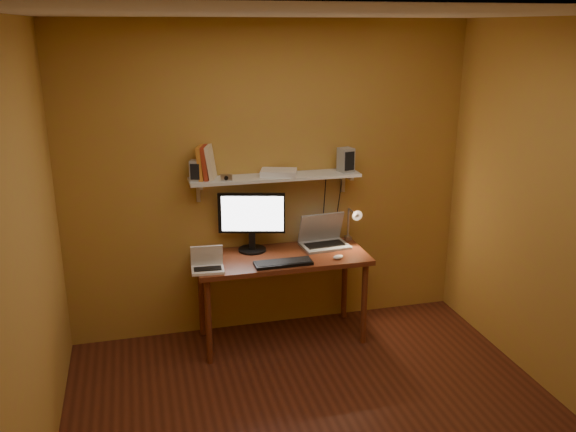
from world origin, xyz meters
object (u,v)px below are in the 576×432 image
object	(u,v)px
desk	(281,265)
router	(279,172)
laptop	(323,237)
wall_shelf	(275,177)
speaker_left	(196,170)
netbook	(207,263)
desk_lamp	(353,221)
mouse	(338,257)
shelf_camera	(227,178)
speaker_right	(346,160)
monitor	(252,219)
keyboard	(283,263)

from	to	relation	value
desk	router	bearing A→B (deg)	82.12
laptop	wall_shelf	bearing A→B (deg)	169.34
speaker_left	wall_shelf	bearing A→B (deg)	19.06
laptop	netbook	size ratio (longest dim) A/B	1.60
speaker_left	desk_lamp	bearing A→B (deg)	15.83
mouse	router	xyz separation A→B (m)	(-0.40, 0.38, 0.63)
netbook	shelf_camera	size ratio (longest dim) A/B	2.72
speaker_right	shelf_camera	xyz separation A→B (m)	(-1.01, -0.07, -0.07)
monitor	mouse	xyz separation A→B (m)	(0.63, -0.36, -0.26)
speaker_right	desk	bearing A→B (deg)	-176.25
desk	monitor	world-z (taller)	monitor
desk	monitor	xyz separation A→B (m)	(-0.21, 0.17, 0.36)
speaker_right	netbook	bearing A→B (deg)	-178.09
desk_lamp	speaker_right	xyz separation A→B (m)	(-0.06, 0.06, 0.52)
keyboard	speaker_right	xyz separation A→B (m)	(0.63, 0.37, 0.71)
netbook	speaker_right	bearing A→B (deg)	19.09
monitor	router	size ratio (longest dim) A/B	1.86
netbook	desk	bearing A→B (deg)	17.29
wall_shelf	netbook	size ratio (longest dim) A/B	5.46
laptop	speaker_left	world-z (taller)	speaker_left
desk	router	distance (m)	0.76
speaker_left	mouse	bearing A→B (deg)	-0.73
netbook	speaker_left	size ratio (longest dim) A/B	1.60
netbook	mouse	size ratio (longest dim) A/B	2.87
desk	desk_lamp	size ratio (longest dim) A/B	3.73
monitor	router	xyz separation A→B (m)	(0.23, 0.02, 0.37)
desk_lamp	shelf_camera	world-z (taller)	shelf_camera
shelf_camera	router	world-z (taller)	shelf_camera
laptop	keyboard	distance (m)	0.56
wall_shelf	desk_lamp	world-z (taller)	wall_shelf
desk	router	xyz separation A→B (m)	(0.03, 0.19, 0.73)
desk_lamp	shelf_camera	bearing A→B (deg)	-179.46
wall_shelf	shelf_camera	distance (m)	0.42
speaker_left	desk	bearing A→B (deg)	2.16
speaker_left	shelf_camera	bearing A→B (deg)	0.80
speaker_right	router	xyz separation A→B (m)	(-0.57, 0.01, -0.08)
desk_lamp	laptop	bearing A→B (deg)	173.77
speaker_left	speaker_right	xyz separation A→B (m)	(1.24, -0.00, 0.02)
desk	speaker_left	world-z (taller)	speaker_left
wall_shelf	laptop	bearing A→B (deg)	-5.65
keyboard	shelf_camera	xyz separation A→B (m)	(-0.38, 0.31, 0.64)
monitor	speaker_right	world-z (taller)	speaker_right
netbook	speaker_right	size ratio (longest dim) A/B	1.29
speaker_right	mouse	bearing A→B (deg)	-128.71
keyboard	router	bearing A→B (deg)	80.74
speaker_right	router	distance (m)	0.58
desk_lamp	speaker_left	world-z (taller)	speaker_left
netbook	keyboard	size ratio (longest dim) A/B	0.56
shelf_camera	desk_lamp	bearing A→B (deg)	0.54
desk	netbook	xyz separation A→B (m)	(-0.62, -0.15, 0.14)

